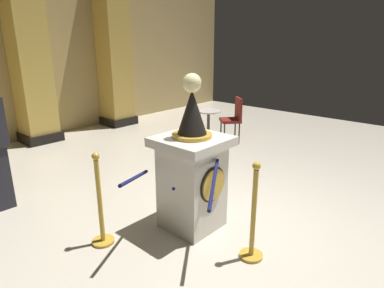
# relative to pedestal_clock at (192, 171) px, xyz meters

# --- Properties ---
(ground_plane) EXTENTS (12.94, 12.94, 0.00)m
(ground_plane) POSITION_rel_pedestal_clock_xyz_m (0.36, -0.28, -0.69)
(ground_plane) COLOR beige
(back_wall) EXTENTS (12.94, 0.16, 4.01)m
(back_wall) POSITION_rel_pedestal_clock_xyz_m (0.36, 5.22, 1.32)
(back_wall) COLOR tan
(back_wall) RESTS_ON ground_plane
(pedestal_clock) EXTENTS (0.74, 0.74, 1.78)m
(pedestal_clock) POSITION_rel_pedestal_clock_xyz_m (0.00, 0.00, 0.00)
(pedestal_clock) COLOR silver
(pedestal_clock) RESTS_ON ground_plane
(stanchion_near) EXTENTS (0.24, 0.24, 1.04)m
(stanchion_near) POSITION_rel_pedestal_clock_xyz_m (-0.92, 0.48, -0.32)
(stanchion_near) COLOR gold
(stanchion_near) RESTS_ON ground_plane
(stanchion_far) EXTENTS (0.24, 0.24, 1.03)m
(stanchion_far) POSITION_rel_pedestal_clock_xyz_m (-0.05, -0.85, -0.33)
(stanchion_far) COLOR gold
(stanchion_far) RESTS_ON ground_plane
(velvet_rope) EXTENTS (1.12, 1.13, 0.22)m
(velvet_rope) POSITION_rel_pedestal_clock_xyz_m (-0.48, -0.19, 0.10)
(velvet_rope) COLOR #141947
(column_right) EXTENTS (0.77, 0.77, 3.85)m
(column_right) POSITION_rel_pedestal_clock_xyz_m (2.42, 4.80, 1.22)
(column_right) COLOR black
(column_right) RESTS_ON ground_plane
(column_centre_rear) EXTENTS (0.77, 0.77, 3.85)m
(column_centre_rear) POSITION_rel_pedestal_clock_xyz_m (0.36, 4.80, 1.22)
(column_centre_rear) COLOR black
(column_centre_rear) RESTS_ON ground_plane
(cafe_table) EXTENTS (0.50, 0.50, 0.76)m
(cafe_table) POSITION_rel_pedestal_clock_xyz_m (2.50, 1.81, -0.21)
(cafe_table) COLOR #332D28
(cafe_table) RESTS_ON ground_plane
(cafe_chair_red) EXTENTS (0.56, 0.56, 0.96)m
(cafe_chair_red) POSITION_rel_pedestal_clock_xyz_m (3.11, 1.61, -0.11)
(cafe_chair_red) COLOR black
(cafe_chair_red) RESTS_ON ground_plane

